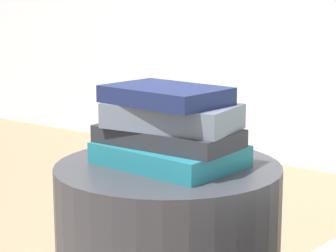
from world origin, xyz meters
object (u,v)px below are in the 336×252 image
book_teal (168,154)px  book_slate (171,116)px  book_charcoal (166,136)px  book_navy (168,95)px

book_teal → book_slate: book_slate is taller
book_charcoal → book_slate: size_ratio=1.11×
book_slate → book_teal: bearing=143.8°
book_teal → book_navy: bearing=-49.4°
book_teal → book_navy: book_navy is taller
book_charcoal → book_navy: book_navy is taller
book_charcoal → book_navy: bearing=-27.0°
book_charcoal → book_slate: bearing=5.7°
book_slate → book_navy: bearing=-147.6°
book_teal → book_slate: 0.09m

